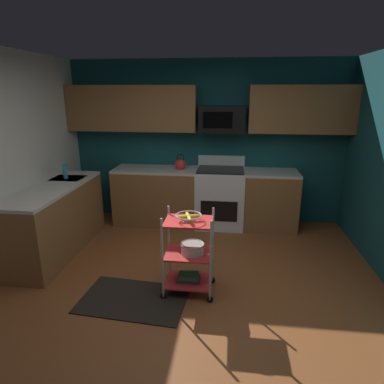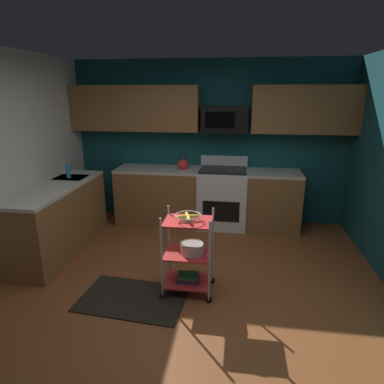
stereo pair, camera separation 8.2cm
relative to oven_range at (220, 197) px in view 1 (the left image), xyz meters
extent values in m
cube|color=brown|center=(-0.25, -2.10, -0.50)|extent=(4.40, 4.80, 0.04)
cube|color=#14474C|center=(-0.25, 0.33, 0.82)|extent=(4.52, 0.06, 2.60)
cube|color=brown|center=(-0.25, 0.00, -0.04)|extent=(2.92, 0.60, 0.88)
cube|color=beige|center=(-0.25, 0.00, 0.42)|extent=(2.92, 0.60, 0.04)
cube|color=brown|center=(-2.15, -1.21, -0.04)|extent=(0.60, 1.82, 0.88)
cube|color=beige|center=(-2.15, -1.21, 0.42)|extent=(0.60, 1.82, 0.04)
cube|color=#B7BABC|center=(-2.15, -0.75, 0.36)|extent=(0.44, 0.36, 0.16)
cube|color=white|center=(0.00, 0.00, -0.02)|extent=(0.76, 0.64, 0.92)
cube|color=black|center=(0.00, -0.33, -0.13)|extent=(0.56, 0.01, 0.32)
cube|color=white|center=(0.00, 0.29, 0.53)|extent=(0.76, 0.06, 0.18)
cube|color=black|center=(0.00, 0.00, 0.45)|extent=(0.72, 0.60, 0.02)
cube|color=brown|center=(-1.43, 0.13, 1.37)|extent=(2.05, 0.33, 0.70)
cube|color=brown|center=(1.17, 0.13, 1.37)|extent=(1.55, 0.33, 0.70)
cube|color=black|center=(0.00, 0.11, 1.22)|extent=(0.70, 0.38, 0.40)
cube|color=black|center=(-0.06, -0.09, 1.22)|extent=(0.44, 0.01, 0.24)
cylinder|color=silver|center=(-0.50, -2.14, 0.00)|extent=(0.02, 0.02, 0.88)
cylinder|color=black|center=(-0.50, -2.14, -0.44)|extent=(0.07, 0.02, 0.07)
cylinder|color=silver|center=(-0.01, -2.14, 0.00)|extent=(0.02, 0.02, 0.88)
cylinder|color=black|center=(-0.01, -2.14, -0.44)|extent=(0.07, 0.02, 0.07)
cylinder|color=silver|center=(-0.50, -1.77, 0.00)|extent=(0.02, 0.02, 0.88)
cylinder|color=black|center=(-0.50, -1.77, -0.44)|extent=(0.07, 0.02, 0.07)
cylinder|color=silver|center=(-0.01, -1.77, 0.00)|extent=(0.02, 0.02, 0.88)
cylinder|color=black|center=(-0.01, -1.77, -0.44)|extent=(0.07, 0.02, 0.07)
cube|color=red|center=(-0.26, -1.96, -0.36)|extent=(0.50, 0.38, 0.02)
cube|color=red|center=(-0.26, -1.96, -0.03)|extent=(0.50, 0.38, 0.02)
cube|color=red|center=(-0.26, -1.96, 0.34)|extent=(0.50, 0.38, 0.02)
torus|color=silver|center=(-0.26, -1.96, 0.41)|extent=(0.27, 0.27, 0.01)
cylinder|color=silver|center=(-0.26, -1.96, 0.36)|extent=(0.12, 0.12, 0.02)
ellipsoid|color=yellow|center=(-0.21, -1.94, 0.40)|extent=(0.17, 0.09, 0.04)
ellipsoid|color=yellow|center=(-0.27, -1.91, 0.40)|extent=(0.09, 0.17, 0.04)
ellipsoid|color=yellow|center=(-0.30, -1.97, 0.40)|extent=(0.17, 0.09, 0.04)
ellipsoid|color=yellow|center=(-0.24, -2.00, 0.40)|extent=(0.09, 0.17, 0.04)
cylinder|color=silver|center=(-0.22, -1.96, 0.04)|extent=(0.24, 0.24, 0.11)
torus|color=silver|center=(-0.22, -1.96, 0.09)|extent=(0.25, 0.25, 0.01)
cube|color=#1E4C8C|center=(-0.26, -1.96, -0.34)|extent=(0.25, 0.16, 0.02)
cube|color=#B22626|center=(-0.26, -1.96, -0.32)|extent=(0.24, 0.15, 0.02)
cube|color=#26723F|center=(-0.26, -1.96, -0.29)|extent=(0.23, 0.18, 0.03)
sphere|color=red|center=(-0.64, 0.00, 0.51)|extent=(0.18, 0.18, 0.18)
sphere|color=black|center=(-0.64, 0.00, 0.60)|extent=(0.03, 0.03, 0.03)
cone|color=red|center=(-0.56, 0.00, 0.53)|extent=(0.09, 0.04, 0.06)
torus|color=black|center=(-0.64, 0.00, 0.63)|extent=(0.12, 0.01, 0.12)
cylinder|color=#2D8CBF|center=(-2.17, -0.79, 0.54)|extent=(0.06, 0.06, 0.20)
cube|color=black|center=(-0.81, -2.19, -0.47)|extent=(1.15, 0.79, 0.01)
camera|label=1|loc=(0.16, -5.14, 1.64)|focal=31.26mm
camera|label=2|loc=(0.24, -5.13, 1.64)|focal=31.26mm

